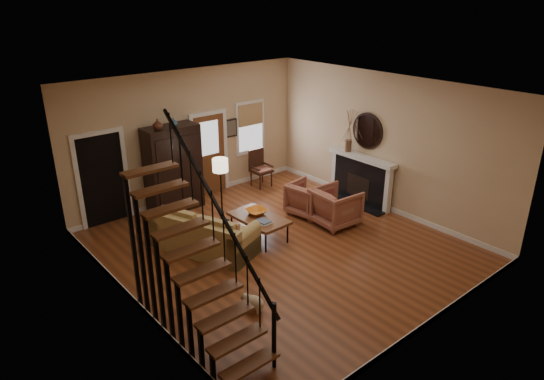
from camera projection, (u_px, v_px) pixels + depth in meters
room at (214, 163)px, 10.65m from camera, size 7.00×7.33×3.30m
staircase at (195, 244)px, 7.04m from camera, size 0.94×2.80×3.20m
fireplace at (362, 175)px, 12.15m from camera, size 0.33×1.95×2.30m
armoire at (173, 169)px, 11.64m from camera, size 1.30×0.60×2.10m
vase_a at (158, 124)px, 10.92m from camera, size 0.24×0.24×0.25m
vase_b at (173, 122)px, 11.16m from camera, size 0.20×0.20×0.21m
sofa at (205, 232)px, 9.97m from camera, size 1.66×2.36×0.81m
coffee_table at (259, 227)px, 10.52m from camera, size 0.81×1.35×0.51m
bowl at (256, 211)px, 10.54m from camera, size 0.45×0.45×0.11m
books at (263, 222)px, 10.12m from camera, size 0.24×0.33×0.06m
armchair_left at (335, 207)px, 11.07m from camera, size 1.02×0.99×0.87m
armchair_right at (308, 199)px, 11.61m from camera, size 0.99×0.97×0.79m
floor_lamp at (221, 191)px, 11.06m from camera, size 0.44×0.44×1.55m
side_chair at (261, 169)px, 13.22m from camera, size 0.54×0.54×1.02m
dog at (255, 303)px, 8.13m from camera, size 0.33×0.45×0.29m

